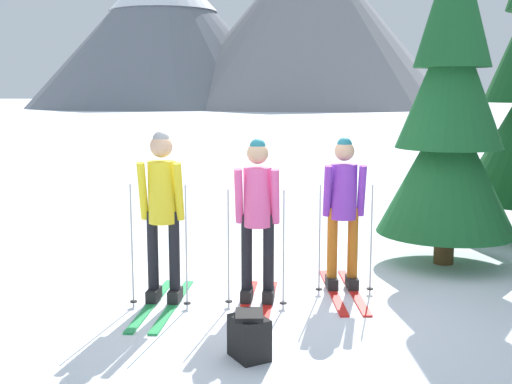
{
  "coord_description": "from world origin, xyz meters",
  "views": [
    {
      "loc": [
        -0.09,
        -6.56,
        2.11
      ],
      "look_at": [
        -0.0,
        0.38,
        1.05
      ],
      "focal_mm": 45.95,
      "sensor_mm": 36.0,
      "label": 1
    }
  ],
  "objects_px": {
    "skier_in_pink": "(257,215)",
    "backpack_on_snow_front": "(249,336)",
    "skier_in_purple": "(343,205)",
    "pine_tree_far": "(450,113)",
    "skier_in_yellow": "(162,210)"
  },
  "relations": [
    {
      "from": "skier_in_purple",
      "to": "pine_tree_far",
      "type": "xyz_separation_m",
      "value": [
        1.42,
        1.06,
        0.94
      ]
    },
    {
      "from": "skier_in_pink",
      "to": "pine_tree_far",
      "type": "distance_m",
      "value": 2.94
    },
    {
      "from": "pine_tree_far",
      "to": "backpack_on_snow_front",
      "type": "distance_m",
      "value": 4.14
    },
    {
      "from": "skier_in_yellow",
      "to": "skier_in_pink",
      "type": "xyz_separation_m",
      "value": [
        0.94,
        -0.01,
        -0.05
      ]
    },
    {
      "from": "backpack_on_snow_front",
      "to": "pine_tree_far",
      "type": "bearing_deg",
      "value": 50.16
    },
    {
      "from": "skier_in_purple",
      "to": "pine_tree_far",
      "type": "height_order",
      "value": "pine_tree_far"
    },
    {
      "from": "skier_in_pink",
      "to": "backpack_on_snow_front",
      "type": "distance_m",
      "value": 1.57
    },
    {
      "from": "skier_in_purple",
      "to": "skier_in_pink",
      "type": "bearing_deg",
      "value": -153.76
    },
    {
      "from": "skier_in_yellow",
      "to": "backpack_on_snow_front",
      "type": "bearing_deg",
      "value": -58.56
    },
    {
      "from": "skier_in_pink",
      "to": "backpack_on_snow_front",
      "type": "bearing_deg",
      "value": -93.55
    },
    {
      "from": "pine_tree_far",
      "to": "skier_in_purple",
      "type": "bearing_deg",
      "value": -143.29
    },
    {
      "from": "skier_in_pink",
      "to": "pine_tree_far",
      "type": "bearing_deg",
      "value": 32.88
    },
    {
      "from": "backpack_on_snow_front",
      "to": "skier_in_purple",
      "type": "bearing_deg",
      "value": 61.48
    },
    {
      "from": "skier_in_yellow",
      "to": "backpack_on_snow_front",
      "type": "relative_size",
      "value": 4.39
    },
    {
      "from": "skier_in_yellow",
      "to": "pine_tree_far",
      "type": "xyz_separation_m",
      "value": [
        3.28,
        1.5,
        0.9
      ]
    }
  ]
}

